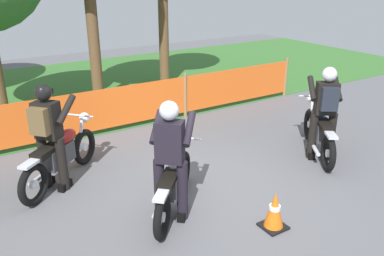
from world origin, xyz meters
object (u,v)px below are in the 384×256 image
(rider_trailing, at_px, (48,132))
(traffic_cone, at_px, (275,211))
(rider_third, at_px, (325,109))
(motorcycle_trailing, at_px, (61,155))
(motorcycle_third, at_px, (319,130))
(motorcycle_lead, at_px, (174,182))
(rider_lead, at_px, (170,157))

(rider_trailing, height_order, traffic_cone, rider_trailing)
(rider_trailing, xyz_separation_m, rider_third, (4.37, -1.47, 0.00))
(motorcycle_trailing, distance_m, traffic_cone, 3.42)
(motorcycle_third, height_order, rider_third, rider_third)
(traffic_cone, bearing_deg, motorcycle_lead, 129.45)
(motorcycle_lead, distance_m, rider_lead, 0.52)
(rider_lead, bearing_deg, motorcycle_lead, 0.57)
(rider_third, bearing_deg, motorcycle_third, 0.51)
(motorcycle_third, xyz_separation_m, rider_third, (-0.12, -0.18, 0.49))
(traffic_cone, bearing_deg, motorcycle_third, 29.66)
(rider_lead, xyz_separation_m, rider_trailing, (-1.16, 1.65, 0.03))
(motorcycle_lead, height_order, motorcycle_third, motorcycle_third)
(motorcycle_third, bearing_deg, rider_trailing, 108.79)
(motorcycle_trailing, height_order, rider_lead, rider_lead)
(motorcycle_lead, height_order, rider_lead, rider_lead)
(motorcycle_trailing, distance_m, rider_third, 4.53)
(motorcycle_lead, height_order, motorcycle_trailing, motorcycle_trailing)
(rider_trailing, bearing_deg, traffic_cone, -91.35)
(traffic_cone, bearing_deg, rider_trailing, 129.93)
(motorcycle_lead, relative_size, rider_lead, 0.86)
(motorcycle_lead, distance_m, rider_trailing, 2.06)
(motorcycle_third, distance_m, rider_third, 0.54)
(motorcycle_trailing, height_order, traffic_cone, motorcycle_trailing)
(motorcycle_third, bearing_deg, rider_third, -179.49)
(motorcycle_lead, xyz_separation_m, motorcycle_third, (3.21, 0.23, 0.03))
(motorcycle_lead, height_order, rider_third, rider_third)
(rider_third, xyz_separation_m, traffic_cone, (-2.19, -1.14, -0.69))
(motorcycle_third, height_order, rider_trailing, rider_trailing)
(motorcycle_lead, bearing_deg, rider_third, -45.91)
(motorcycle_trailing, relative_size, motorcycle_third, 0.93)
(motorcycle_trailing, bearing_deg, motorcycle_lead, -97.29)
(motorcycle_trailing, distance_m, rider_trailing, 0.53)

